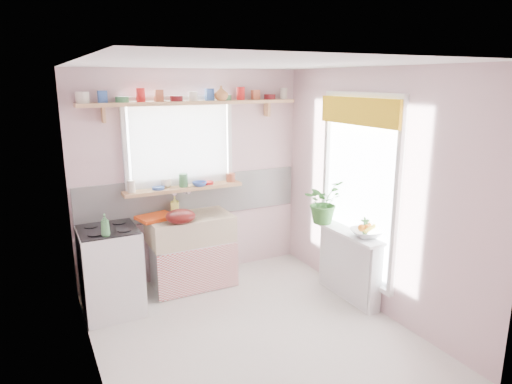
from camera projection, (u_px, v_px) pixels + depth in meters
name	position (u px, v px, depth m)	size (l,w,h in m)	color
room	(270.00, 172.00, 5.09)	(3.20, 3.20, 3.20)	silver
sink_unit	(191.00, 250.00, 5.33)	(0.95, 0.65, 1.11)	white
cooker	(111.00, 271.00, 4.69)	(0.58, 0.58, 0.93)	white
radiator_ledge	(349.00, 264.00, 5.03)	(0.22, 0.95, 0.78)	white
windowsill	(184.00, 188.00, 5.32)	(1.40, 0.22, 0.04)	tan
pine_shelf	(193.00, 103.00, 5.15)	(2.52, 0.24, 0.04)	tan
shelf_crockery	(192.00, 96.00, 5.12)	(2.47, 0.11, 0.12)	silver
sill_crockery	(183.00, 182.00, 5.30)	(1.35, 0.11, 0.12)	silver
dish_tray	(156.00, 217.00, 5.12)	(0.39, 0.29, 0.04)	#F14D15
colander	(181.00, 216.00, 4.97)	(0.33, 0.33, 0.15)	#57100E
jade_plant	(323.00, 202.00, 5.19)	(0.45, 0.39, 0.50)	#356F2C
fruit_bowl	(366.00, 233.00, 4.76)	(0.32, 0.32, 0.08)	silver
herb_pot	(365.00, 227.00, 4.76)	(0.11, 0.07, 0.20)	#2E5F26
soap_bottle_sink	(175.00, 205.00, 5.34)	(0.09, 0.09, 0.20)	#EFFA6F
sill_cup	(166.00, 183.00, 5.27)	(0.13, 0.13, 0.10)	silver
sill_bowl	(199.00, 184.00, 5.34)	(0.17, 0.17, 0.05)	#385AB6
shelf_vase	(221.00, 93.00, 5.21)	(0.16, 0.16, 0.17)	#B36B37
cooker_bottle	(105.00, 225.00, 4.34)	(0.08, 0.08, 0.22)	#3E7D48
fruit	(367.00, 227.00, 4.75)	(0.20, 0.14, 0.10)	orange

